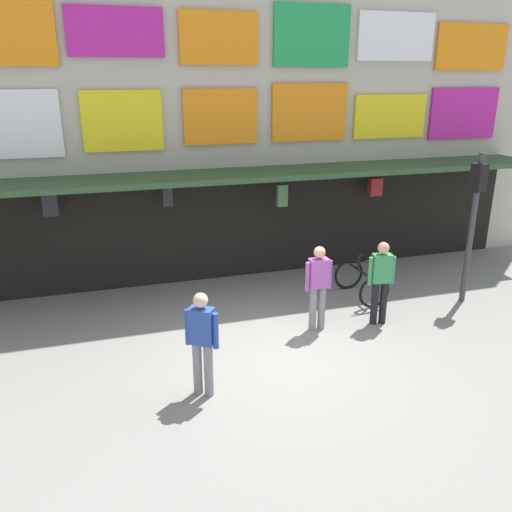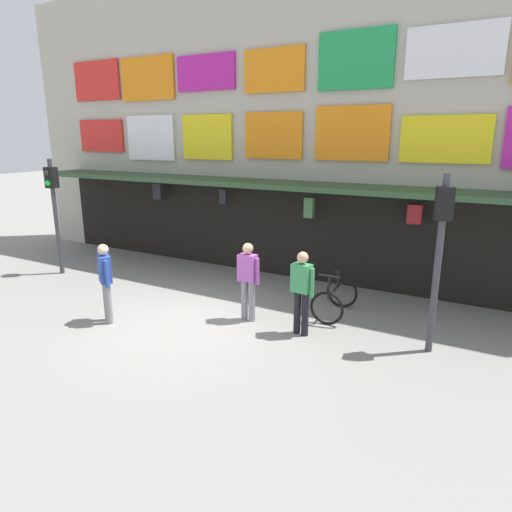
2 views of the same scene
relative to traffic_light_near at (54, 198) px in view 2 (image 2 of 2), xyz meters
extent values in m
plane|color=gray|center=(5.26, -1.09, -2.14)|extent=(80.00, 80.00, 0.00)
cube|color=#B2AD9E|center=(5.26, 3.51, 1.86)|extent=(18.00, 1.20, 8.00)
cube|color=#2D4C2D|center=(5.26, 2.21, 0.46)|extent=(15.30, 1.40, 0.12)
cube|color=red|center=(-1.06, 2.86, 3.34)|extent=(1.93, 0.08, 1.19)
cube|color=orange|center=(1.04, 2.86, 3.29)|extent=(2.00, 0.08, 1.23)
cube|color=#B71E93|center=(3.15, 2.86, 3.33)|extent=(1.90, 0.08, 0.94)
cube|color=orange|center=(5.26, 2.86, 3.25)|extent=(1.70, 0.08, 1.07)
cube|color=green|center=(7.37, 2.86, 3.35)|extent=(1.79, 0.08, 1.30)
cube|color=white|center=(9.48, 2.86, 3.37)|extent=(1.96, 0.08, 1.06)
cube|color=red|center=(-1.06, 2.86, 1.65)|extent=(1.88, 0.08, 1.01)
cube|color=white|center=(1.04, 2.86, 1.59)|extent=(1.80, 0.08, 1.33)
cube|color=yellow|center=(3.15, 2.86, 1.61)|extent=(1.65, 0.08, 1.25)
cube|color=orange|center=(5.26, 2.86, 1.65)|extent=(1.66, 0.08, 1.19)
cube|color=orange|center=(7.37, 2.86, 1.71)|extent=(1.83, 0.08, 1.29)
cube|color=yellow|center=(9.48, 2.86, 1.58)|extent=(1.90, 0.08, 1.02)
cylinder|color=black|center=(1.56, 2.49, 0.33)|extent=(0.02, 0.02, 0.14)
cube|color=#232328|center=(1.56, 2.49, 0.02)|extent=(0.30, 0.18, 0.48)
cylinder|color=black|center=(3.95, 2.44, 0.31)|extent=(0.02, 0.02, 0.18)
cube|color=#232328|center=(3.95, 2.44, 0.02)|extent=(0.21, 0.13, 0.39)
cylinder|color=black|center=(6.54, 2.35, 0.28)|extent=(0.02, 0.02, 0.24)
cube|color=#477042|center=(6.54, 2.35, -0.09)|extent=(0.24, 0.14, 0.50)
cylinder|color=black|center=(9.04, 2.55, 0.27)|extent=(0.02, 0.02, 0.25)
cube|color=maroon|center=(9.04, 2.55, -0.07)|extent=(0.31, 0.19, 0.44)
cube|color=black|center=(5.26, 2.89, -0.89)|extent=(15.30, 0.04, 2.50)
cylinder|color=#38383D|center=(0.00, 0.01, -0.54)|extent=(0.12, 0.12, 3.20)
cube|color=black|center=(0.00, 0.01, 0.56)|extent=(0.31, 0.27, 0.56)
sphere|color=black|center=(0.01, -0.12, 0.69)|extent=(0.15, 0.15, 0.15)
sphere|color=#19DB3D|center=(0.01, -0.12, 0.43)|extent=(0.15, 0.15, 0.15)
cylinder|color=#38383D|center=(9.91, 0.01, -0.54)|extent=(0.12, 0.12, 3.20)
cube|color=black|center=(9.91, 0.01, 0.56)|extent=(0.34, 0.31, 0.56)
sphere|color=red|center=(9.88, 0.13, 0.69)|extent=(0.15, 0.15, 0.15)
sphere|color=black|center=(9.88, 0.13, 0.43)|extent=(0.15, 0.15, 0.15)
torus|color=black|center=(7.86, 0.23, -1.78)|extent=(0.72, 0.09, 0.72)
torus|color=black|center=(7.82, 1.33, -1.78)|extent=(0.72, 0.09, 0.72)
cylinder|color=black|center=(7.84, 0.78, -1.53)|extent=(0.09, 0.99, 0.05)
cylinder|color=black|center=(7.84, 0.94, -1.36)|extent=(0.04, 0.04, 0.35)
cube|color=black|center=(7.84, 0.94, -1.17)|extent=(0.11, 0.20, 0.06)
cylinder|color=black|center=(7.86, 0.31, -1.36)|extent=(0.04, 0.04, 0.50)
cylinder|color=black|center=(7.86, 0.31, -1.11)|extent=(0.44, 0.05, 0.04)
cylinder|color=gray|center=(6.42, -0.34, -1.70)|extent=(0.14, 0.14, 0.88)
cylinder|color=gray|center=(6.24, -0.34, -1.70)|extent=(0.14, 0.14, 0.88)
cube|color=#9E4CA8|center=(6.33, -0.34, -0.98)|extent=(0.36, 0.23, 0.56)
sphere|color=tan|center=(6.33, -0.34, -0.57)|extent=(0.22, 0.22, 0.22)
cylinder|color=#9E4CA8|center=(6.55, -0.35, -1.03)|extent=(0.09, 0.09, 0.56)
cylinder|color=#9E4CA8|center=(6.11, -0.34, -1.03)|extent=(0.09, 0.09, 0.56)
cylinder|color=black|center=(7.67, -0.47, -1.70)|extent=(0.14, 0.14, 0.88)
cylinder|color=black|center=(7.50, -0.44, -1.70)|extent=(0.14, 0.14, 0.88)
cube|color=#388E51|center=(7.59, -0.45, -0.98)|extent=(0.39, 0.28, 0.56)
sphere|color=tan|center=(7.59, -0.45, -0.57)|extent=(0.22, 0.22, 0.22)
cylinder|color=#388E51|center=(7.80, -0.49, -1.03)|extent=(0.09, 0.09, 0.56)
cylinder|color=#388E51|center=(7.37, -0.42, -1.03)|extent=(0.09, 0.09, 0.56)
cylinder|color=gray|center=(3.73, -1.79, -1.70)|extent=(0.14, 0.14, 0.88)
cylinder|color=gray|center=(3.88, -1.89, -1.70)|extent=(0.14, 0.14, 0.88)
cube|color=#28479E|center=(3.81, -1.84, -0.98)|extent=(0.42, 0.38, 0.56)
sphere|color=beige|center=(3.81, -1.84, -0.57)|extent=(0.22, 0.22, 0.22)
cylinder|color=#28479E|center=(3.63, -1.72, -1.03)|extent=(0.09, 0.09, 0.56)
cylinder|color=#28479E|center=(3.99, -1.97, -1.03)|extent=(0.09, 0.09, 0.56)
camera|label=1|loc=(2.59, -8.63, 2.47)|focal=36.36mm
camera|label=2|loc=(10.78, -8.04, 1.65)|focal=31.54mm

